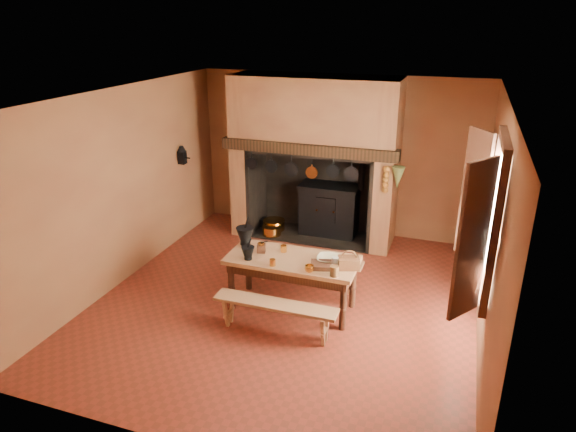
# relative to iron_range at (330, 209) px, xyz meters

# --- Properties ---
(floor) EXTENTS (5.50, 5.50, 0.00)m
(floor) POSITION_rel_iron_range_xyz_m (0.04, -2.45, -0.48)
(floor) COLOR maroon
(floor) RESTS_ON ground
(ceiling) EXTENTS (5.50, 5.50, 0.00)m
(ceiling) POSITION_rel_iron_range_xyz_m (0.04, -2.45, 2.32)
(ceiling) COLOR silver
(ceiling) RESTS_ON back_wall
(back_wall) EXTENTS (5.00, 0.02, 2.80)m
(back_wall) POSITION_rel_iron_range_xyz_m (0.04, 0.30, 0.92)
(back_wall) COLOR #9B673E
(back_wall) RESTS_ON floor
(wall_left) EXTENTS (0.02, 5.50, 2.80)m
(wall_left) POSITION_rel_iron_range_xyz_m (-2.46, -2.45, 0.92)
(wall_left) COLOR #9B673E
(wall_left) RESTS_ON floor
(wall_right) EXTENTS (0.02, 5.50, 2.80)m
(wall_right) POSITION_rel_iron_range_xyz_m (2.54, -2.45, 0.92)
(wall_right) COLOR #9B673E
(wall_right) RESTS_ON floor
(wall_front) EXTENTS (5.00, 0.02, 2.80)m
(wall_front) POSITION_rel_iron_range_xyz_m (0.04, -5.20, 0.92)
(wall_front) COLOR #9B673E
(wall_front) RESTS_ON floor
(chimney_breast) EXTENTS (2.95, 0.96, 2.80)m
(chimney_breast) POSITION_rel_iron_range_xyz_m (-0.26, -0.14, 1.33)
(chimney_breast) COLOR #9B673E
(chimney_breast) RESTS_ON floor
(iron_range) EXTENTS (1.12, 0.55, 1.60)m
(iron_range) POSITION_rel_iron_range_xyz_m (0.00, 0.00, 0.00)
(iron_range) COLOR black
(iron_range) RESTS_ON floor
(hearth_pans) EXTENTS (0.51, 0.62, 0.20)m
(hearth_pans) POSITION_rel_iron_range_xyz_m (-1.01, -0.23, -0.39)
(hearth_pans) COLOR orange
(hearth_pans) RESTS_ON floor
(hanging_pans) EXTENTS (1.92, 0.29, 0.27)m
(hanging_pans) POSITION_rel_iron_range_xyz_m (-0.30, -0.64, 0.88)
(hanging_pans) COLOR black
(hanging_pans) RESTS_ON chimney_breast
(onion_string) EXTENTS (0.12, 0.10, 0.46)m
(onion_string) POSITION_rel_iron_range_xyz_m (1.04, -0.66, 0.85)
(onion_string) COLOR #A56C1E
(onion_string) RESTS_ON chimney_breast
(herb_bunch) EXTENTS (0.20, 0.20, 0.35)m
(herb_bunch) POSITION_rel_iron_range_xyz_m (1.22, -0.66, 0.90)
(herb_bunch) COLOR #505729
(herb_bunch) RESTS_ON chimney_breast
(window) EXTENTS (0.39, 1.75, 1.76)m
(window) POSITION_rel_iron_range_xyz_m (2.39, -2.85, 1.22)
(window) COLOR white
(window) RESTS_ON wall_right
(wall_coffee_mill) EXTENTS (0.23, 0.16, 0.31)m
(wall_coffee_mill) POSITION_rel_iron_range_xyz_m (-2.38, -0.90, 1.03)
(wall_coffee_mill) COLOR black
(wall_coffee_mill) RESTS_ON wall_left
(work_table) EXTENTS (1.71, 0.76, 0.74)m
(work_table) POSITION_rel_iron_range_xyz_m (0.17, -2.59, 0.14)
(work_table) COLOR #AF7E50
(work_table) RESTS_ON floor
(bench_front) EXTENTS (1.55, 0.27, 0.44)m
(bench_front) POSITION_rel_iron_range_xyz_m (0.17, -3.24, -0.16)
(bench_front) COLOR #AF7E50
(bench_front) RESTS_ON floor
(bench_back) EXTENTS (1.63, 0.28, 0.46)m
(bench_back) POSITION_rel_iron_range_xyz_m (0.17, -1.93, -0.14)
(bench_back) COLOR #AF7E50
(bench_back) RESTS_ON floor
(mortar_large) EXTENTS (0.25, 0.25, 0.42)m
(mortar_large) POSITION_rel_iron_range_xyz_m (-0.59, -2.38, 0.40)
(mortar_large) COLOR black
(mortar_large) RESTS_ON work_table
(mortar_small) EXTENTS (0.18, 0.18, 0.30)m
(mortar_small) POSITION_rel_iron_range_xyz_m (-0.36, -2.81, 0.36)
(mortar_small) COLOR black
(mortar_small) RESTS_ON work_table
(coffee_grinder) EXTENTS (0.16, 0.14, 0.17)m
(coffee_grinder) POSITION_rel_iron_range_xyz_m (-0.28, -2.55, 0.32)
(coffee_grinder) COLOR #3C1E13
(coffee_grinder) RESTS_ON work_table
(brass_mug_a) EXTENTS (0.08, 0.08, 0.09)m
(brass_mug_a) POSITION_rel_iron_range_xyz_m (0.00, -2.87, 0.30)
(brass_mug_a) COLOR orange
(brass_mug_a) RESTS_ON work_table
(brass_mug_b) EXTENTS (0.08, 0.08, 0.09)m
(brass_mug_b) POSITION_rel_iron_range_xyz_m (-0.00, -2.44, 0.30)
(brass_mug_b) COLOR orange
(brass_mug_b) RESTS_ON work_table
(mixing_bowl) EXTENTS (0.33, 0.33, 0.08)m
(mixing_bowl) POSITION_rel_iron_range_xyz_m (0.65, -2.54, 0.30)
(mixing_bowl) COLOR beige
(mixing_bowl) RESTS_ON work_table
(stoneware_crock) EXTENTS (0.13, 0.13, 0.13)m
(stoneware_crock) POSITION_rel_iron_range_xyz_m (0.81, -2.89, 0.33)
(stoneware_crock) COLOR brown
(stoneware_crock) RESTS_ON work_table
(glass_jar) EXTENTS (0.09, 0.09, 0.15)m
(glass_jar) POSITION_rel_iron_range_xyz_m (0.76, -2.69, 0.33)
(glass_jar) COLOR beige
(glass_jar) RESTS_ON work_table
(wicker_basket) EXTENTS (0.31, 0.26, 0.25)m
(wicker_basket) POSITION_rel_iron_range_xyz_m (0.93, -2.63, 0.34)
(wicker_basket) COLOR #542A19
(wicker_basket) RESTS_ON work_table
(wooden_tray) EXTENTS (0.39, 0.32, 0.06)m
(wooden_tray) POSITION_rel_iron_range_xyz_m (0.63, -2.70, 0.29)
(wooden_tray) COLOR #3C1E13
(wooden_tray) RESTS_ON work_table
(brass_cup) EXTENTS (0.12, 0.12, 0.09)m
(brass_cup) POSITION_rel_iron_range_xyz_m (0.49, -2.89, 0.30)
(brass_cup) COLOR orange
(brass_cup) RESTS_ON work_table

